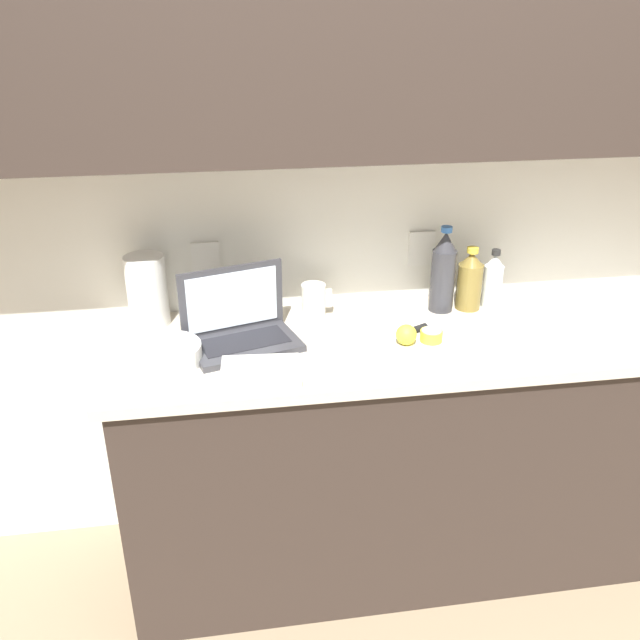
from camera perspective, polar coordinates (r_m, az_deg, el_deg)
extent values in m
plane|color=#847056|center=(2.65, 7.09, -18.57)|extent=(12.00, 12.00, 0.00)
cube|color=white|center=(2.28, 6.68, 11.85)|extent=(5.20, 0.06, 2.60)
cube|color=white|center=(2.24, -9.58, 5.02)|extent=(0.09, 0.01, 0.12)
cube|color=white|center=(2.34, 8.53, 5.98)|extent=(0.09, 0.01, 0.12)
cube|color=#332823|center=(2.04, 8.88, 23.48)|extent=(4.42, 0.32, 0.70)
cube|color=#332823|center=(2.37, 7.63, -11.15)|extent=(1.86, 0.55, 0.85)
cube|color=beige|center=(2.14, 8.30, -1.64)|extent=(1.92, 0.58, 0.03)
cube|color=#9EA3A8|center=(2.47, 23.20, -1.46)|extent=(0.45, 0.38, 0.16)
cube|color=#333338|center=(2.04, -6.37, -2.08)|extent=(0.36, 0.29, 0.02)
cube|color=black|center=(2.04, -6.39, -1.81)|extent=(0.28, 0.19, 0.00)
cube|color=#333338|center=(2.08, -7.43, 1.76)|extent=(0.32, 0.10, 0.21)
cube|color=silver|center=(2.08, -7.38, 1.70)|extent=(0.27, 0.08, 0.18)
cube|color=silver|center=(2.12, 8.35, -1.29)|extent=(0.38, 0.24, 0.01)
cube|color=silver|center=(2.20, 10.36, -0.23)|extent=(0.16, 0.10, 0.00)
cylinder|color=black|center=(2.11, 7.79, -0.90)|extent=(0.11, 0.07, 0.02)
cylinder|color=yellow|center=(2.08, 9.35, -1.33)|extent=(0.07, 0.07, 0.03)
cylinder|color=#F4EAA3|center=(2.07, 9.39, -0.88)|extent=(0.06, 0.06, 0.00)
sphere|color=yellow|center=(2.04, 7.28, -1.23)|extent=(0.06, 0.06, 0.06)
cylinder|color=silver|center=(2.35, 14.30, 2.76)|extent=(0.06, 0.06, 0.15)
cone|color=silver|center=(2.32, 14.54, 4.88)|extent=(0.06, 0.06, 0.04)
cylinder|color=black|center=(2.31, 14.62, 5.54)|extent=(0.03, 0.03, 0.02)
cylinder|color=olive|center=(2.32, 12.45, 2.77)|extent=(0.08, 0.08, 0.16)
cone|color=olive|center=(2.29, 12.68, 5.05)|extent=(0.08, 0.08, 0.04)
cylinder|color=gold|center=(2.28, 12.75, 5.76)|extent=(0.04, 0.04, 0.02)
cylinder|color=#333338|center=(2.28, 10.28, 3.28)|extent=(0.08, 0.08, 0.21)
cone|color=#333338|center=(2.23, 10.55, 6.53)|extent=(0.07, 0.07, 0.06)
cylinder|color=#3366B2|center=(2.22, 10.63, 7.52)|extent=(0.04, 0.04, 0.02)
cylinder|color=silver|center=(2.22, -0.55, 1.67)|extent=(0.08, 0.08, 0.11)
cube|color=silver|center=(2.22, 0.72, 1.88)|extent=(0.02, 0.01, 0.06)
cylinder|color=white|center=(1.99, -12.76, -2.84)|extent=(0.20, 0.20, 0.06)
cylinder|color=white|center=(2.21, -14.35, 2.41)|extent=(0.13, 0.13, 0.23)
cube|color=silver|center=(1.89, -5.01, -4.35)|extent=(0.23, 0.18, 0.02)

